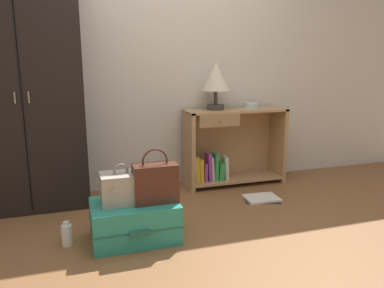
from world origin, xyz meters
TOP-DOWN VIEW (x-y plane):
  - ground_plane at (0.00, 0.00)m, footprint 9.00×9.00m
  - back_wall at (0.00, 1.50)m, footprint 6.40×0.10m
  - wardrobe at (-1.19, 1.20)m, footprint 0.94×0.47m
  - bookshelf at (0.71, 1.27)m, footprint 1.04×0.35m
  - table_lamp at (0.55, 1.29)m, footprint 0.29×0.29m
  - bowl at (0.95, 1.29)m, footprint 0.16×0.16m
  - suitcase_large at (-0.45, 0.30)m, footprint 0.61×0.44m
  - train_case at (-0.53, 0.32)m, footprint 0.29×0.23m
  - handbag at (-0.30, 0.27)m, footprint 0.31×0.16m
  - bottle at (-0.92, 0.34)m, footprint 0.07×0.07m
  - open_book_on_floor at (0.80, 0.73)m, footprint 0.39×0.34m

SIDE VIEW (x-z plane):
  - ground_plane at x=0.00m, z-range 0.00..0.00m
  - open_book_on_floor at x=0.80m, z-range 0.00..0.02m
  - bottle at x=-0.92m, z-range -0.01..0.17m
  - suitcase_large at x=-0.45m, z-range 0.00..0.28m
  - bookshelf at x=0.71m, z-range -0.01..0.77m
  - train_case at x=-0.53m, z-range 0.25..0.53m
  - handbag at x=-0.30m, z-range 0.23..0.61m
  - bowl at x=0.95m, z-range 0.78..0.83m
  - wardrobe at x=-1.19m, z-range 0.00..1.96m
  - table_lamp at x=0.55m, z-range 0.86..1.32m
  - back_wall at x=0.00m, z-range 0.00..2.60m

